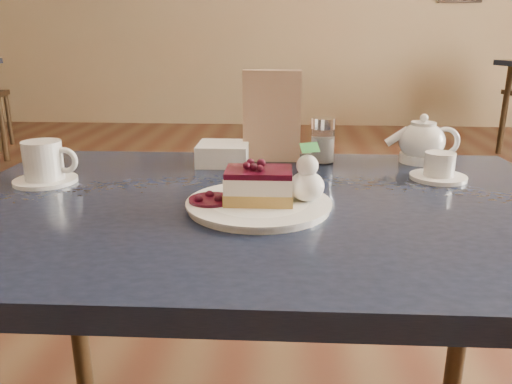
# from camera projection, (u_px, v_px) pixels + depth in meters

# --- Properties ---
(main_table) EXTENTS (1.12, 0.76, 0.69)m
(main_table) POSITION_uv_depth(u_px,v_px,m) (260.00, 238.00, 0.89)
(main_table) COLOR black
(main_table) RESTS_ON ground
(dessert_plate) EXTENTS (0.23, 0.23, 0.01)m
(dessert_plate) POSITION_uv_depth(u_px,v_px,m) (259.00, 205.00, 0.83)
(dessert_plate) COLOR white
(dessert_plate) RESTS_ON main_table
(cheesecake_slice) EXTENTS (0.11, 0.08, 0.06)m
(cheesecake_slice) POSITION_uv_depth(u_px,v_px,m) (259.00, 186.00, 0.82)
(cheesecake_slice) COLOR tan
(cheesecake_slice) RESTS_ON dessert_plate
(whipped_cream) EXTENTS (0.06, 0.06, 0.05)m
(whipped_cream) POSITION_uv_depth(u_px,v_px,m) (307.00, 186.00, 0.82)
(whipped_cream) COLOR white
(whipped_cream) RESTS_ON dessert_plate
(berry_sauce) EXTENTS (0.07, 0.07, 0.01)m
(berry_sauce) POSITION_uv_depth(u_px,v_px,m) (211.00, 200.00, 0.82)
(berry_sauce) COLOR black
(berry_sauce) RESTS_ON dessert_plate
(coffee_set) EXTENTS (0.13, 0.12, 0.08)m
(coffee_set) POSITION_uv_depth(u_px,v_px,m) (45.00, 164.00, 0.96)
(coffee_set) COLOR white
(coffee_set) RESTS_ON main_table
(tea_set) EXTENTS (0.16, 0.25, 0.10)m
(tea_set) POSITION_uv_depth(u_px,v_px,m) (425.00, 148.00, 1.10)
(tea_set) COLOR white
(tea_set) RESTS_ON main_table
(menu_card) EXTENTS (0.13, 0.03, 0.20)m
(menu_card) POSITION_uv_depth(u_px,v_px,m) (272.00, 116.00, 1.12)
(menu_card) COLOR beige
(menu_card) RESTS_ON main_table
(sugar_shaker) EXTENTS (0.06, 0.06, 0.10)m
(sugar_shaker) POSITION_uv_depth(u_px,v_px,m) (323.00, 140.00, 1.12)
(sugar_shaker) COLOR white
(sugar_shaker) RESTS_ON main_table
(napkin_stack) EXTENTS (0.11, 0.11, 0.05)m
(napkin_stack) POSITION_uv_depth(u_px,v_px,m) (223.00, 154.00, 1.12)
(napkin_stack) COLOR white
(napkin_stack) RESTS_ON main_table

